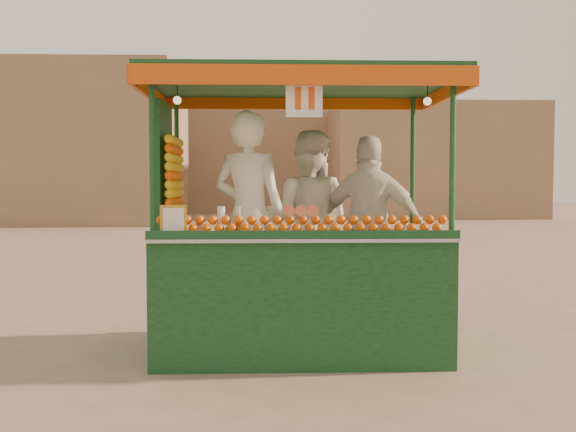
{
  "coord_description": "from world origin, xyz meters",
  "views": [
    {
      "loc": [
        -0.59,
        -6.2,
        1.6
      ],
      "look_at": [
        -0.38,
        0.0,
        1.27
      ],
      "focal_mm": 40.98,
      "sensor_mm": 36.0,
      "label": 1
    }
  ],
  "objects_px": {
    "juice_cart": "(292,264)",
    "vendor_right": "(370,226)",
    "vendor_left": "(249,216)",
    "vendor_middle": "(308,222)"
  },
  "relations": [
    {
      "from": "juice_cart",
      "to": "vendor_right",
      "type": "relative_size",
      "value": 1.63
    },
    {
      "from": "juice_cart",
      "to": "vendor_middle",
      "type": "distance_m",
      "value": 0.61
    },
    {
      "from": "juice_cart",
      "to": "vendor_left",
      "type": "bearing_deg",
      "value": 168.75
    },
    {
      "from": "vendor_left",
      "to": "juice_cart",
      "type": "bearing_deg",
      "value": -167.97
    },
    {
      "from": "vendor_middle",
      "to": "vendor_right",
      "type": "height_order",
      "value": "vendor_middle"
    },
    {
      "from": "vendor_left",
      "to": "vendor_middle",
      "type": "distance_m",
      "value": 0.69
    },
    {
      "from": "vendor_middle",
      "to": "vendor_right",
      "type": "xyz_separation_m",
      "value": [
        0.58,
        -0.28,
        -0.03
      ]
    },
    {
      "from": "juice_cart",
      "to": "vendor_middle",
      "type": "height_order",
      "value": "juice_cart"
    },
    {
      "from": "juice_cart",
      "to": "vendor_right",
      "type": "bearing_deg",
      "value": 12.16
    },
    {
      "from": "juice_cart",
      "to": "vendor_left",
      "type": "distance_m",
      "value": 0.6
    }
  ]
}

